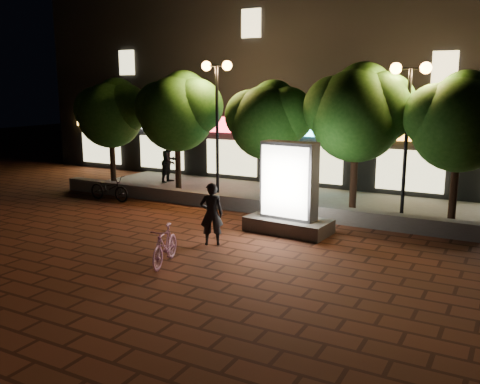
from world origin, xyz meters
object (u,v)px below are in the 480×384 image
Objects in this scene: rider at (212,214)px; ad_kiosk at (289,196)px; tree_left at (179,109)px; tree_right at (359,110)px; tree_far_left at (112,111)px; scooter_parked at (109,188)px; street_lamp_right at (409,101)px; scooter_pink at (165,245)px; tree_far_right at (462,118)px; pedestrian at (170,161)px; street_lamp_left at (217,95)px; tree_mid at (269,118)px.

ad_kiosk is at bearing -154.67° from rider.
tree_left is 0.97× the size of tree_right.
tree_right is 6.52m from rider.
tree_far_left is 4.19m from scooter_parked.
tree_far_left is 10.45m from ad_kiosk.
street_lamp_right is 8.95m from scooter_pink.
tree_far_right is 12.68m from scooter_parked.
street_lamp_right is 2.62× the size of pedestrian.
street_lamp_left is (-8.55, -0.26, 0.66)m from tree_far_right.
rider is (-1.36, -2.21, -0.23)m from ad_kiosk.
tree_far_right reaches higher than scooter_pink.
rider is at bearing -121.48° from ad_kiosk.
street_lamp_left reaches higher than tree_right.
tree_mid is at bearing 7.31° from street_lamp_left.
tree_left is 10.50m from tree_far_right.
tree_mid is at bearing -180.00° from tree_far_right.
tree_right is at bearing 0.00° from tree_left.
tree_far_left is 3.51m from tree_left.
ad_kiosk is 1.48× the size of scooter_parked.
tree_far_right is 2.57× the size of scooter_parked.
tree_far_right is (6.50, 0.00, 0.15)m from tree_mid.
scooter_parked is (-8.90, -2.46, -3.08)m from tree_right.
scooter_pink is at bearing -146.42° from pedestrian.
tree_mid reaches higher than ad_kiosk.
tree_far_right is 0.92× the size of street_lamp_left.
street_lamp_left is at bearing 180.00° from street_lamp_right.
tree_mid is 0.90× the size of street_lamp_right.
tree_far_right is at bearing -78.31° from scooter_parked.
tree_left is at bearing -32.84° from scooter_parked.
scooter_pink is 10.97m from pedestrian.
street_lamp_right reaches higher than scooter_pink.
street_lamp_right is at bearing 42.95° from scooter_pink.
tree_right is at bearing 0.00° from tree_far_left.
tree_far_left is at bearing 128.34° from pedestrian.
tree_mid is (7.50, -0.00, -0.08)m from tree_far_left.
street_lamp_left is 2.95× the size of rider.
street_lamp_left reaches higher than ad_kiosk.
tree_left reaches higher than tree_far_left.
pedestrian is at bearing 164.65° from tree_mid.
tree_far_left is 12.47m from street_lamp_right.
street_lamp_left is 2.80× the size of scooter_parked.
tree_far_left is 2.50× the size of scooter_parked.
street_lamp_left is 5.04m from pedestrian.
street_lamp_right is at bearing -101.65° from pedestrian.
ad_kiosk is at bearing -143.35° from tree_far_right.
tree_far_right is 1.66m from street_lamp_right.
tree_far_right is 9.81m from scooter_pink.
rider is 0.93× the size of pedestrian.
tree_right is 9.74m from scooter_parked.
street_lamp_right is 2.84× the size of rider.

